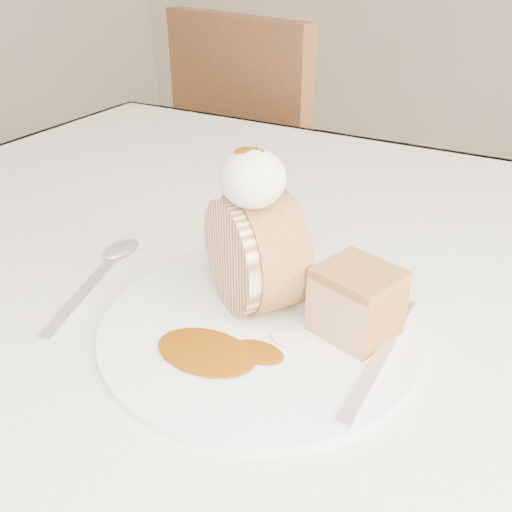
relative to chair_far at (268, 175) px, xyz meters
The scene contains 10 objects.
table 0.88m from the chair_far, 55.54° to the right, with size 1.40×0.90×0.75m.
chair_far is the anchor object (origin of this frame).
plate 1.00m from the chair_far, 62.60° to the right, with size 0.29×0.29×0.01m, color white.
roulade_slice 0.98m from the chair_far, 62.97° to the right, with size 0.11×0.11×0.06m, color beige.
cake_chunk 1.02m from the chair_far, 57.75° to the right, with size 0.06×0.06×0.05m, color #A5713E.
whipped_cream 1.02m from the chair_far, 63.03° to the right, with size 0.06×0.06×0.05m, color silver.
caramel_drizzle 1.03m from the chair_far, 63.15° to the right, with size 0.03×0.02×0.01m, color #743704.
caramel_pool 1.05m from the chair_far, 65.11° to the right, with size 0.09×0.06×0.00m, color #743704, non-canonical shape.
fork 1.07m from the chair_far, 57.68° to the right, with size 0.02×0.17×0.00m, color silver.
spoon 0.97m from the chair_far, 73.54° to the right, with size 0.03×0.18×0.00m, color silver.
Camera 1 is at (0.16, -0.32, 1.06)m, focal length 40.00 mm.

